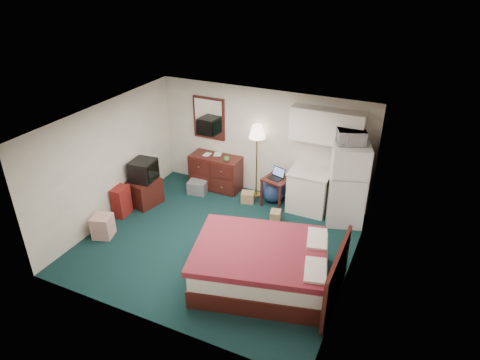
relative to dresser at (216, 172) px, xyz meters
The scene contains 25 objects.
floor 2.29m from the dresser, 61.38° to the right, with size 5.00×4.50×0.01m, color black.
ceiling 3.07m from the dresser, 61.38° to the right, with size 5.00×4.50×0.01m, color beige.
walls 2.41m from the dresser, 61.38° to the right, with size 5.01×4.51×2.50m.
mirror 1.29m from the dresser, 138.31° to the left, with size 0.80×0.06×1.00m, color white, non-canonical shape.
upper_cabinets 2.96m from the dresser, ahead, with size 1.50×0.35×0.70m, color white, non-canonical shape.
headboard 4.44m from the dresser, 37.11° to the right, with size 0.06×1.56×1.00m, color #3C1412, non-canonical shape.
dresser is the anchor object (origin of this frame).
floor_lamp 1.12m from the dresser, ahead, with size 0.38×0.38×1.74m, color #B29844, non-canonical shape.
desk 1.61m from the dresser, ahead, with size 0.54×0.54×0.68m, color #3C1412, non-canonical shape.
exercise_ball 1.48m from the dresser, ahead, with size 0.59×0.59×0.59m, color navy.
kitchen_counter 2.31m from the dresser, ahead, with size 0.83×0.63×0.91m, color white, non-canonical shape.
fridge 3.16m from the dresser, ahead, with size 0.72×0.72×1.75m, color silver, non-canonical shape.
bed 3.52m from the dresser, 49.52° to the right, with size 2.20×1.71×0.70m, color maroon, non-canonical shape.
tv_stand 1.76m from the dresser, 129.94° to the right, with size 0.60×0.65×0.60m, color #3C1412, non-canonical shape.
suitcase 2.33m from the dresser, 123.24° to the right, with size 0.25×0.41×0.66m, color #6A1209, non-canonical shape.
retail_box 2.97m from the dresser, 111.97° to the right, with size 0.37×0.37×0.46m, color silver, non-canonical shape.
file_bin 0.57m from the dresser, 122.29° to the right, with size 0.43×0.32×0.30m, color slate, non-canonical shape.
cardboard_box_a 1.06m from the dresser, 17.81° to the right, with size 0.29×0.25×0.25m, color #88684A, non-canonical shape.
cardboard_box_b 2.02m from the dresser, 23.72° to the right, with size 0.21×0.25×0.25m, color #88684A, non-canonical shape.
laptop 1.63m from the dresser, ahead, with size 0.32×0.26×0.22m, color black, non-canonical shape.
crt_tv 1.76m from the dresser, 129.70° to the right, with size 0.50×0.54×0.46m, color black, non-canonical shape.
microwave 3.43m from the dresser, ahead, with size 0.53×0.29×0.36m, color silver.
book_a 0.59m from the dresser, behind, with size 0.15×0.02×0.21m, color #88684A.
book_b 0.54m from the dresser, 132.31° to the left, with size 0.17×0.02×0.23m, color #88684A.
mug 0.60m from the dresser, 16.61° to the right, with size 0.12×0.10×0.12m, color #599E46.
Camera 1 is at (3.27, -6.04, 5.03)m, focal length 32.00 mm.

